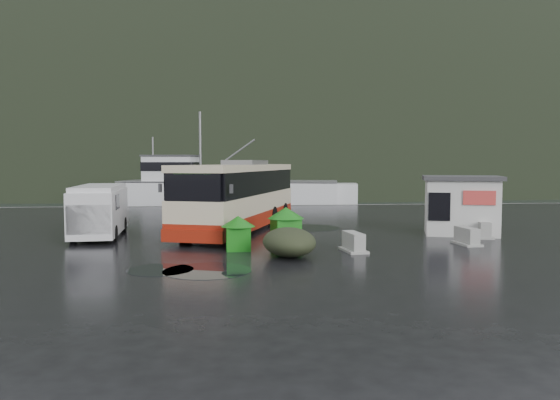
{
  "coord_description": "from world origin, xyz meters",
  "views": [
    {
      "loc": [
        0.42,
        -24.07,
        3.54
      ],
      "look_at": [
        3.0,
        2.08,
        1.7
      ],
      "focal_mm": 35.0,
      "sensor_mm": 36.0,
      "label": 1
    }
  ],
  "objects": [
    {
      "name": "headland",
      "position": [
        10.0,
        250.0,
        0.0
      ],
      "size": [
        780.0,
        540.0,
        570.0
      ],
      "primitive_type": "ellipsoid",
      "color": "black",
      "rests_on": "ground"
    },
    {
      "name": "waste_bin_left",
      "position": [
        2.98,
        -0.74,
        0.0
      ],
      "size": [
        1.34,
        1.34,
        1.59
      ],
      "primitive_type": null,
      "rotation": [
        0.0,
        0.0,
        0.2
      ],
      "color": "#167514",
      "rests_on": "ground"
    },
    {
      "name": "waste_bin_right",
      "position": [
        0.88,
        -2.32,
        0.0
      ],
      "size": [
        1.02,
        1.02,
        1.38
      ],
      "primitive_type": null,
      "rotation": [
        0.0,
        0.0,
        0.03
      ],
      "color": "#167514",
      "rests_on": "ground"
    },
    {
      "name": "coach_bus",
      "position": [
        1.11,
        4.51,
        0.0
      ],
      "size": [
        7.28,
        13.26,
        3.66
      ],
      "primitive_type": null,
      "rotation": [
        0.0,
        0.0,
        -0.33
      ],
      "color": "beige",
      "rests_on": "ground"
    },
    {
      "name": "fishing_trawler",
      "position": [
        0.7,
        27.28,
        0.0
      ],
      "size": [
        24.34,
        9.63,
        9.51
      ],
      "primitive_type": null,
      "rotation": [
        0.0,
        0.0,
        -0.19
      ],
      "color": "silver",
      "rests_on": "ground"
    },
    {
      "name": "harbor_water",
      "position": [
        0.0,
        110.0,
        0.0
      ],
      "size": [
        300.0,
        180.0,
        0.02
      ],
      "primitive_type": "cube",
      "color": "black",
      "rests_on": "ground"
    },
    {
      "name": "jersey_barrier_b",
      "position": [
        10.64,
        -1.83,
        0.0
      ],
      "size": [
        0.87,
        1.55,
        0.75
      ],
      "primitive_type": null,
      "rotation": [
        0.0,
        0.0,
        0.08
      ],
      "color": "#999993",
      "rests_on": "ground"
    },
    {
      "name": "puddles",
      "position": [
        1.77,
        -1.3,
        0.0
      ],
      "size": [
        9.37,
        14.17,
        0.01
      ],
      "color": "black",
      "rests_on": "ground"
    },
    {
      "name": "ground",
      "position": [
        0.0,
        0.0,
        0.0
      ],
      "size": [
        160.0,
        160.0,
        0.0
      ],
      "primitive_type": "plane",
      "color": "black",
      "rests_on": "ground"
    },
    {
      "name": "dome_tent",
      "position": [
        2.75,
        -3.92,
        0.0
      ],
      "size": [
        2.24,
        2.94,
        1.08
      ],
      "primitive_type": null,
      "rotation": [
        0.0,
        0.0,
        0.11
      ],
      "color": "#2A311D",
      "rests_on": "ground"
    },
    {
      "name": "jersey_barrier_c",
      "position": [
        12.35,
        0.2,
        0.0
      ],
      "size": [
        1.1,
        1.67,
        0.76
      ],
      "primitive_type": null,
      "rotation": [
        0.0,
        0.0,
        -0.24
      ],
      "color": "#999993",
      "rests_on": "ground"
    },
    {
      "name": "jersey_barrier_a",
      "position": [
        5.41,
        -3.09,
        0.0
      ],
      "size": [
        0.94,
        1.61,
        0.76
      ],
      "primitive_type": null,
      "rotation": [
        0.0,
        0.0,
        0.12
      ],
      "color": "#999993",
      "rests_on": "ground"
    },
    {
      "name": "quay_edge",
      "position": [
        0.0,
        20.0,
        0.0
      ],
      "size": [
        160.0,
        0.6,
        1.5
      ],
      "primitive_type": "cube",
      "color": "#999993",
      "rests_on": "ground"
    },
    {
      "name": "ticket_kiosk",
      "position": [
        11.82,
        1.43,
        0.0
      ],
      "size": [
        4.34,
        3.77,
        2.86
      ],
      "primitive_type": null,
      "rotation": [
        0.0,
        0.0,
        -0.32
      ],
      "color": "silver",
      "rests_on": "ground"
    },
    {
      "name": "white_van",
      "position": [
        -5.55,
        2.29,
        0.0
      ],
      "size": [
        2.4,
        6.01,
        2.46
      ],
      "primitive_type": null,
      "rotation": [
        0.0,
        0.0,
        0.06
      ],
      "color": "silver",
      "rests_on": "ground"
    }
  ]
}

